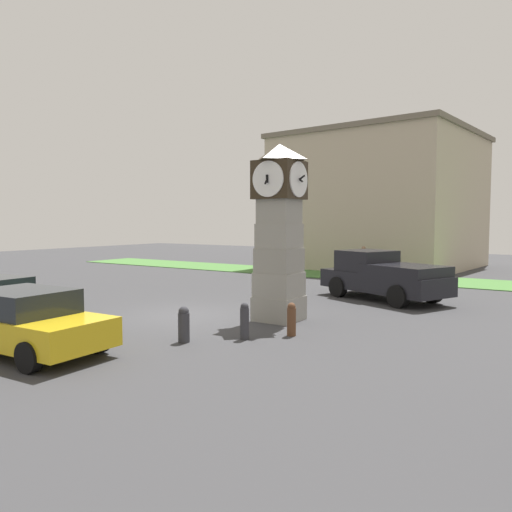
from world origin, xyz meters
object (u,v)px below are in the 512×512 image
(pickup_truck, at_px, (383,276))
(bollard_far_row, at_px, (184,324))
(clock_tower, at_px, (279,230))
(bollard_mid_row, at_px, (245,321))
(car_by_building, at_px, (29,322))
(bollard_near_tower, at_px, (291,319))
(pedestrian_near_bench, at_px, (363,259))

(pickup_truck, bearing_deg, bollard_far_row, -101.55)
(clock_tower, xyz_separation_m, pickup_truck, (1.32, 5.56, -1.80))
(bollard_mid_row, distance_m, car_by_building, 5.06)
(pickup_truck, bearing_deg, clock_tower, -103.32)
(bollard_near_tower, height_order, bollard_far_row, bollard_far_row)
(bollard_mid_row, height_order, car_by_building, car_by_building)
(bollard_mid_row, height_order, pedestrian_near_bench, pedestrian_near_bench)
(clock_tower, distance_m, pickup_truck, 5.99)
(bollard_mid_row, xyz_separation_m, pedestrian_near_bench, (-2.72, 15.21, 0.47))
(bollard_near_tower, xyz_separation_m, pedestrian_near_bench, (-3.53, 14.22, 0.50))
(pickup_truck, distance_m, pedestrian_near_bench, 7.89)
(pedestrian_near_bench, bearing_deg, car_by_building, -91.63)
(bollard_near_tower, bearing_deg, bollard_far_row, -132.35)
(bollard_near_tower, distance_m, bollard_mid_row, 1.28)
(clock_tower, distance_m, car_by_building, 7.28)
(car_by_building, height_order, pedestrian_near_bench, pedestrian_near_bench)
(bollard_near_tower, distance_m, car_by_building, 6.34)
(bollard_near_tower, relative_size, pedestrian_near_bench, 0.53)
(clock_tower, distance_m, bollard_near_tower, 3.08)
(car_by_building, bearing_deg, bollard_mid_row, 49.74)
(bollard_mid_row, relative_size, pedestrian_near_bench, 0.57)
(bollard_near_tower, relative_size, bollard_far_row, 0.97)
(car_by_building, bearing_deg, clock_tower, 66.90)
(car_by_building, xyz_separation_m, pedestrian_near_bench, (0.54, 19.07, 0.20))
(bollard_mid_row, xyz_separation_m, car_by_building, (-3.26, -3.85, 0.27))
(clock_tower, distance_m, bollard_mid_row, 3.47)
(car_by_building, bearing_deg, pickup_truck, 71.29)
(clock_tower, height_order, car_by_building, clock_tower)
(bollard_near_tower, distance_m, pickup_truck, 7.17)
(bollard_near_tower, bearing_deg, pedestrian_near_bench, 103.94)
(clock_tower, bearing_deg, bollard_mid_row, -78.74)
(clock_tower, relative_size, pickup_truck, 0.98)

